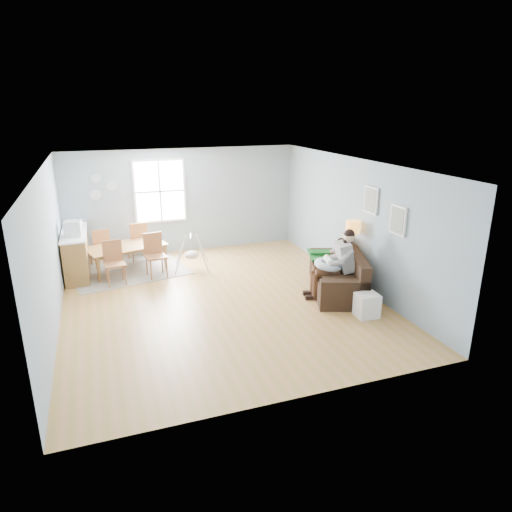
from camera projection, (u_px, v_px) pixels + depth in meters
name	position (u px, v px, depth m)	size (l,w,h in m)	color
room	(217.00, 179.00, 8.43)	(8.40, 9.40, 3.90)	#AE863E
window	(160.00, 191.00, 11.58)	(1.32, 0.08, 1.62)	white
pictures	(384.00, 210.00, 8.61)	(0.05, 1.34, 0.74)	white
wall_plates	(101.00, 187.00, 11.09)	(0.67, 0.02, 0.66)	#A4BBC5
sofa	(340.00, 276.00, 9.57)	(1.63, 2.36, 0.88)	black
green_throw	(332.00, 255.00, 10.18)	(0.99, 0.84, 0.04)	#16631E
beige_pillow	(346.00, 246.00, 9.94)	(0.15, 0.53, 0.53)	tan
father	(337.00, 261.00, 9.13)	(1.05, 0.61, 1.41)	gray
nursing_pillow	(328.00, 265.00, 9.16)	(0.56, 0.56, 0.15)	silver
infant	(328.00, 260.00, 9.17)	(0.19, 0.39, 0.14)	white
toddler	(336.00, 254.00, 9.63)	(0.59, 0.46, 0.87)	white
floor_lamp	(352.00, 233.00, 9.46)	(0.29, 0.29, 1.46)	black
storage_cube	(366.00, 305.00, 8.40)	(0.41, 0.37, 0.44)	white
rug	(129.00, 271.00, 10.79)	(2.56, 1.94, 0.01)	gray
dining_table	(127.00, 258.00, 10.69)	(1.76, 0.98, 0.62)	brown
chair_sw	(114.00, 259.00, 9.89)	(0.48, 0.48, 0.96)	brown
chair_se	(155.00, 252.00, 10.33)	(0.51, 0.51, 0.99)	brown
chair_nw	(101.00, 245.00, 10.92)	(0.54, 0.54, 0.94)	brown
chair_ne	(138.00, 239.00, 11.35)	(0.53, 0.53, 0.99)	brown
counter	(77.00, 253.00, 10.41)	(0.56, 1.83, 1.02)	brown
monitor	(73.00, 228.00, 9.90)	(0.39, 0.37, 0.33)	silver
baby_swing	(192.00, 254.00, 10.81)	(0.95, 0.96, 0.82)	silver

